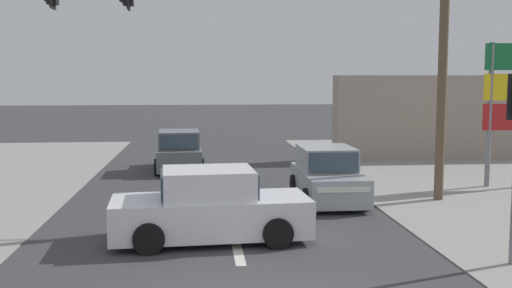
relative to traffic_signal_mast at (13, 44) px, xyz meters
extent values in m
cube|color=silver|center=(4.36, -0.24, -4.14)|extent=(0.20, 2.40, 0.01)
cube|color=silver|center=(4.36, 4.76, -4.14)|extent=(0.20, 2.40, 0.01)
cylinder|color=brown|center=(10.41, 4.06, 1.14)|extent=(0.26, 0.26, 10.57)
cylinder|color=slate|center=(12.80, 5.95, -1.85)|extent=(0.16, 0.16, 4.60)
cube|color=#A39384|center=(15.36, 12.76, -2.35)|extent=(12.00, 1.00, 3.60)
cube|color=silver|center=(3.84, 0.40, -3.61)|extent=(4.30, 1.96, 0.80)
cube|color=silver|center=(3.79, 0.39, -2.90)|extent=(2.00, 1.68, 0.62)
cube|color=#384756|center=(4.76, 0.45, -2.90)|extent=(0.15, 1.44, 0.53)
cube|color=#384756|center=(2.82, 0.33, -2.90)|extent=(0.15, 1.40, 0.50)
cube|color=white|center=(5.95, 0.53, -3.43)|extent=(0.13, 1.44, 0.14)
cylinder|color=black|center=(5.08, 1.33, -3.83)|extent=(0.65, 0.23, 0.64)
cylinder|color=black|center=(5.19, -0.37, -3.83)|extent=(0.65, 0.23, 0.64)
cylinder|color=black|center=(2.48, 1.16, -3.83)|extent=(0.65, 0.23, 0.64)
cylinder|color=black|center=(2.59, -0.54, -3.83)|extent=(0.65, 0.23, 0.64)
cube|color=slate|center=(2.84, 10.48, -3.64)|extent=(1.71, 3.65, 0.76)
cube|color=slate|center=(2.85, 10.18, -2.94)|extent=(1.54, 1.94, 0.64)
cube|color=#384756|center=(2.82, 11.15, -2.94)|extent=(1.36, 0.10, 0.54)
cube|color=#384756|center=(2.88, 9.21, -2.94)|extent=(1.33, 0.10, 0.51)
cube|color=white|center=(2.79, 12.29, -3.47)|extent=(1.36, 0.08, 0.14)
cylinder|color=black|center=(2.01, 11.57, -3.85)|extent=(0.20, 0.61, 0.60)
cylinder|color=black|center=(3.61, 11.62, -3.85)|extent=(0.20, 0.61, 0.60)
cylinder|color=black|center=(2.08, 9.34, -3.85)|extent=(0.20, 0.61, 0.60)
cylinder|color=black|center=(3.68, 9.38, -3.85)|extent=(0.20, 0.61, 0.60)
cube|color=#A3A8AD|center=(7.23, 4.19, -3.64)|extent=(1.61, 3.61, 0.76)
cube|color=#A3A8AD|center=(7.23, 4.49, -2.94)|extent=(1.49, 1.90, 0.64)
cube|color=#384756|center=(7.23, 3.52, -2.94)|extent=(1.36, 0.06, 0.54)
cube|color=#384756|center=(7.23, 5.46, -2.94)|extent=(1.33, 0.06, 0.51)
cube|color=white|center=(7.22, 2.37, -3.47)|extent=(1.36, 0.04, 0.14)
cylinder|color=black|center=(8.02, 3.07, -3.85)|extent=(0.18, 0.60, 0.60)
cylinder|color=black|center=(6.42, 3.07, -3.85)|extent=(0.18, 0.60, 0.60)
cylinder|color=black|center=(8.03, 5.30, -3.85)|extent=(0.18, 0.60, 0.60)
cylinder|color=black|center=(6.43, 5.31, -3.85)|extent=(0.18, 0.60, 0.60)
camera|label=1|loc=(3.62, -12.23, -0.67)|focal=42.00mm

